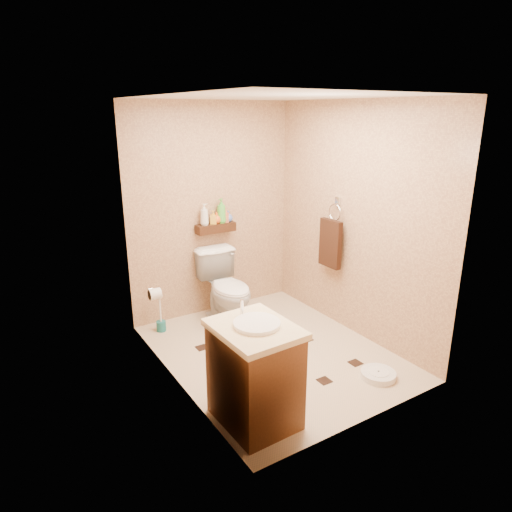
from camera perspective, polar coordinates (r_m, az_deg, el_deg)
ground at (r=4.63m, az=2.08°, el=-11.88°), size 2.50×2.50×0.00m
wall_back at (r=5.22m, az=-5.52°, el=5.62°), size 2.00×0.04×2.40m
wall_front at (r=3.27m, az=14.73°, el=-2.32°), size 2.00×0.04×2.40m
wall_left at (r=3.72m, az=-10.56°, el=0.43°), size 0.04×2.50×2.40m
wall_right at (r=4.79m, az=12.22°, el=4.20°), size 0.04×2.50×2.40m
ceiling at (r=4.03m, az=2.48°, el=19.31°), size 2.00×2.50×0.02m
wall_shelf at (r=5.19m, az=-5.07°, el=3.53°), size 0.46×0.14×0.10m
floor_accents at (r=4.60m, az=2.93°, el=-12.05°), size 1.22×1.33×0.01m
toilet at (r=5.08m, az=-3.64°, el=-4.09°), size 0.49×0.82×0.81m
vanity at (r=3.53m, az=-0.17°, el=-14.39°), size 0.56×0.67×0.92m
bathroom_scale at (r=4.36m, az=15.03°, el=-14.12°), size 0.34×0.34×0.06m
toilet_brush at (r=5.07m, az=-11.83°, el=-7.53°), size 0.10×0.10×0.45m
towel_ring at (r=4.97m, az=9.32°, el=1.83°), size 0.12×0.30×0.76m
toilet_paper at (r=4.52m, az=-12.54°, el=-4.65°), size 0.12×0.11×0.12m
bottle_a at (r=5.10m, az=-6.49°, el=5.18°), size 0.10×0.10×0.24m
bottle_b at (r=5.15m, az=-5.35°, el=4.85°), size 0.10×0.09×0.15m
bottle_c at (r=5.17m, az=-4.96°, el=4.79°), size 0.14×0.14×0.13m
bottle_d at (r=5.19m, az=-4.35°, el=5.67°), size 0.15×0.15×0.28m
bottle_e at (r=5.22m, az=-3.82°, el=5.17°), size 0.11×0.11×0.17m
bottle_f at (r=5.24m, az=-3.47°, el=4.98°), size 0.14×0.14×0.13m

